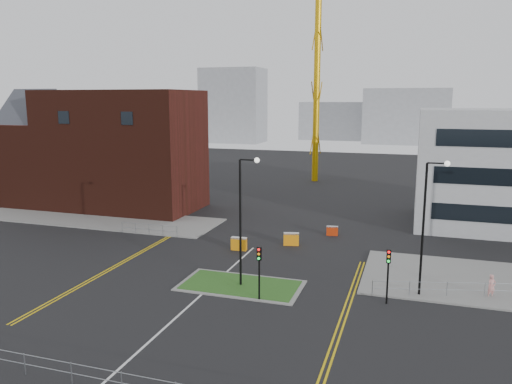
{
  "coord_description": "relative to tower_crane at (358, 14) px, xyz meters",
  "views": [
    {
      "loc": [
        13.24,
        -23.47,
        13.03
      ],
      "look_at": [
        0.14,
        17.34,
        5.0
      ],
      "focal_mm": 35.0,
      "sensor_mm": 36.0,
      "label": 1
    }
  ],
  "objects": [
    {
      "name": "island_kerb",
      "position": [
        -1.91,
        -46.85,
        -25.32
      ],
      "size": [
        8.6,
        4.6,
        0.08
      ],
      "primitive_type": "cube",
      "color": "slate",
      "rests_on": "ground"
    },
    {
      "name": "brick_building",
      "position": [
        -26.89,
        -26.85,
        -18.52
      ],
      "size": [
        24.2,
        10.07,
        14.24
      ],
      "color": "#3F180F",
      "rests_on": "ground"
    },
    {
      "name": "yellow_left_b",
      "position": [
        -12.61,
        -44.85,
        -25.36
      ],
      "size": [
        0.12,
        24.0,
        0.01
      ],
      "primitive_type": "cube",
      "color": "gold",
      "rests_on": "ground"
    },
    {
      "name": "streetlamp_right_near",
      "position": [
        10.31,
        -44.85,
        -19.95
      ],
      "size": [
        1.46,
        0.36,
        9.18
      ],
      "color": "black",
      "rests_on": "ground"
    },
    {
      "name": "skyline_b",
      "position": [
        6.09,
        75.15,
        -17.36
      ],
      "size": [
        24.0,
        12.0,
        16.0
      ],
      "primitive_type": "cube",
      "color": "gray",
      "rests_on": "ground"
    },
    {
      "name": "streetlamp_island",
      "position": [
        -1.69,
        -46.85,
        -19.95
      ],
      "size": [
        1.46,
        0.36,
        9.18
      ],
      "color": "black",
      "rests_on": "ground"
    },
    {
      "name": "pavement_left",
      "position": [
        -23.91,
        -32.85,
        -25.3
      ],
      "size": [
        28.0,
        8.0,
        0.12
      ],
      "primitive_type": "cube",
      "color": "slate",
      "rests_on": "ground"
    },
    {
      "name": "barrier_mid",
      "position": [
        -0.91,
        -36.02,
        -24.74
      ],
      "size": [
        1.44,
        0.76,
        1.15
      ],
      "color": "orange",
      "rests_on": "ground"
    },
    {
      "name": "yellow_right_b",
      "position": [
        5.89,
        -48.85,
        -25.36
      ],
      "size": [
        0.12,
        20.0,
        0.01
      ],
      "primitive_type": "cube",
      "color": "gold",
      "rests_on": "ground"
    },
    {
      "name": "traffic_light_right",
      "position": [
        8.09,
        -46.87,
        -22.8
      ],
      "size": [
        0.28,
        0.33,
        3.65
      ],
      "color": "black",
      "rests_on": "ground"
    },
    {
      "name": "yellow_left_a",
      "position": [
        -12.91,
        -44.85,
        -25.36
      ],
      "size": [
        0.12,
        24.0,
        0.01
      ],
      "primitive_type": "cube",
      "color": "gold",
      "rests_on": "ground"
    },
    {
      "name": "centre_line",
      "position": [
        -3.91,
        -52.85,
        -25.36
      ],
      "size": [
        0.15,
        30.0,
        0.01
      ],
      "primitive_type": "cube",
      "color": "silver",
      "rests_on": "ground"
    },
    {
      "name": "ground",
      "position": [
        -3.91,
        -54.85,
        -25.36
      ],
      "size": [
        200.0,
        200.0,
        0.0
      ],
      "primitive_type": "plane",
      "color": "black",
      "rests_on": "ground"
    },
    {
      "name": "yellow_right_a",
      "position": [
        5.59,
        -48.85,
        -25.36
      ],
      "size": [
        0.12,
        20.0,
        0.01
      ],
      "primitive_type": "cube",
      "color": "gold",
      "rests_on": "ground"
    },
    {
      "name": "railing_left",
      "position": [
        -14.91,
        -36.85,
        -24.62
      ],
      "size": [
        6.05,
        0.05,
        1.1
      ],
      "color": "gray",
      "rests_on": "ground"
    },
    {
      "name": "skyline_d",
      "position": [
        -11.91,
        85.15,
        -19.36
      ],
      "size": [
        30.0,
        12.0,
        12.0
      ],
      "primitive_type": "cube",
      "color": "gray",
      "rests_on": "ground"
    },
    {
      "name": "barrier_right",
      "position": [
        2.09,
        -31.61,
        -24.86
      ],
      "size": [
        1.13,
        0.5,
        0.92
      ],
      "color": "red",
      "rests_on": "ground"
    },
    {
      "name": "pedestrian",
      "position": [
        14.63,
        -43.79,
        -24.55
      ],
      "size": [
        0.71,
        0.64,
        1.62
      ],
      "primitive_type": "imported",
      "rotation": [
        0.0,
        0.0,
        0.54
      ],
      "color": "pink",
      "rests_on": "ground"
    },
    {
      "name": "grass_island",
      "position": [
        -1.91,
        -46.85,
        -25.3
      ],
      "size": [
        8.0,
        4.0,
        0.12
      ],
      "primitive_type": "cube",
      "color": "#27541C",
      "rests_on": "ground"
    },
    {
      "name": "tower_crane",
      "position": [
        0.0,
        0.0,
        0.0
      ],
      "size": [
        53.01,
        2.35,
        36.66
      ],
      "color": "#D89F0C",
      "rests_on": "ground"
    },
    {
      "name": "railing_front",
      "position": [
        -3.91,
        -60.85,
        -24.58
      ],
      "size": [
        24.05,
        0.05,
        1.1
      ],
      "color": "gray",
      "rests_on": "ground"
    },
    {
      "name": "skyline_a",
      "position": [
        -43.91,
        65.15,
        -14.36
      ],
      "size": [
        18.0,
        12.0,
        22.0
      ],
      "primitive_type": "cube",
      "color": "gray",
      "rests_on": "ground"
    },
    {
      "name": "traffic_light_island",
      "position": [
        0.09,
        -48.87,
        -22.8
      ],
      "size": [
        0.28,
        0.33,
        3.65
      ],
      "color": "black",
      "rests_on": "ground"
    },
    {
      "name": "barrier_left",
      "position": [
        -4.91,
        -38.85,
        -24.74
      ],
      "size": [
        1.38,
        0.5,
        1.15
      ],
      "color": "orange",
      "rests_on": "ground"
    }
  ]
}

